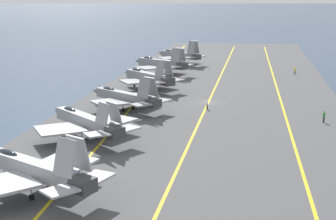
{
  "coord_description": "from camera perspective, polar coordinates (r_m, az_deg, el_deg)",
  "views": [
    {
      "loc": [
        -89.28,
        -8.14,
        19.35
      ],
      "look_at": [
        -18.02,
        4.17,
        2.9
      ],
      "focal_mm": 55.0,
      "sensor_mm": 36.0,
      "label": 1
    }
  ],
  "objects": [
    {
      "name": "crew_green_vest",
      "position": [
        80.37,
        16.9,
        -0.66
      ],
      "size": [
        0.31,
        0.41,
        1.79
      ],
      "color": "#232328",
      "rests_on": "carrier_deck"
    },
    {
      "name": "ground_plane",
      "position": [
        91.71,
        4.49,
        0.6
      ],
      "size": [
        2000.0,
        2000.0,
        0.0
      ],
      "primitive_type": "plane",
      "color": "#2D425B"
    },
    {
      "name": "deck_stripe_edge_line",
      "position": [
        93.64,
        -3.35,
        1.12
      ],
      "size": [
        200.38,
        11.16,
        0.01
      ],
      "primitive_type": "cube",
      "rotation": [
        0.0,
        0.0,
        0.05
      ],
      "color": "yellow",
      "rests_on": "carrier_deck"
    },
    {
      "name": "crew_white_vest",
      "position": [
        85.94,
        4.36,
        0.66
      ],
      "size": [
        0.39,
        0.27,
        1.64
      ],
      "color": "#232328",
      "rests_on": "carrier_deck"
    },
    {
      "name": "deck_stripe_centerline",
      "position": [
        91.63,
        4.49,
        0.84
      ],
      "size": [
        200.66,
        0.36,
        0.01
      ],
      "primitive_type": "cube",
      "color": "yellow",
      "rests_on": "carrier_deck"
    },
    {
      "name": "carrier_deck",
      "position": [
        91.67,
        4.49,
        0.72
      ],
      "size": [
        222.95,
        46.67,
        0.4
      ],
      "primitive_type": "cube",
      "color": "#4C4C4F",
      "rests_on": "ground"
    },
    {
      "name": "parked_jet_sixth",
      "position": [
        121.74,
        -0.85,
        5.18
      ],
      "size": [
        13.59,
        15.58,
        6.72
      ],
      "color": "gray",
      "rests_on": "carrier_deck"
    },
    {
      "name": "parked_jet_second",
      "position": [
        50.76,
        -14.55,
        -6.35
      ],
      "size": [
        13.38,
        15.97,
        6.71
      ],
      "color": "#9EA3A8",
      "rests_on": "carrier_deck"
    },
    {
      "name": "parked_jet_fifth",
      "position": [
        103.03,
        -2.29,
        3.67
      ],
      "size": [
        14.03,
        14.65,
        6.49
      ],
      "color": "gray",
      "rests_on": "carrier_deck"
    },
    {
      "name": "deck_stripe_foul_line",
      "position": [
        91.39,
        12.53,
        0.54
      ],
      "size": [
        200.62,
        4.39,
        0.01
      ],
      "primitive_type": "cube",
      "rotation": [
        0.0,
        0.0,
        0.02
      ],
      "color": "yellow",
      "rests_on": "carrier_deck"
    },
    {
      "name": "parked_jet_seventh",
      "position": [
        140.07,
        1.24,
        6.11
      ],
      "size": [
        13.22,
        14.69,
        6.76
      ],
      "color": "gray",
      "rests_on": "carrier_deck"
    },
    {
      "name": "parked_jet_third",
      "position": [
        68.84,
        -9.12,
        -1.25
      ],
      "size": [
        14.43,
        15.33,
        5.89
      ],
      "color": "#93999E",
      "rests_on": "carrier_deck"
    },
    {
      "name": "crew_yellow_vest",
      "position": [
        126.89,
        13.89,
        4.29
      ],
      "size": [
        0.44,
        0.46,
        1.75
      ],
      "color": "#232328",
      "rests_on": "carrier_deck"
    },
    {
      "name": "parked_jet_fourth",
      "position": [
        85.24,
        -4.79,
        1.47
      ],
      "size": [
        13.05,
        15.76,
        6.07
      ],
      "color": "gray",
      "rests_on": "carrier_deck"
    }
  ]
}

